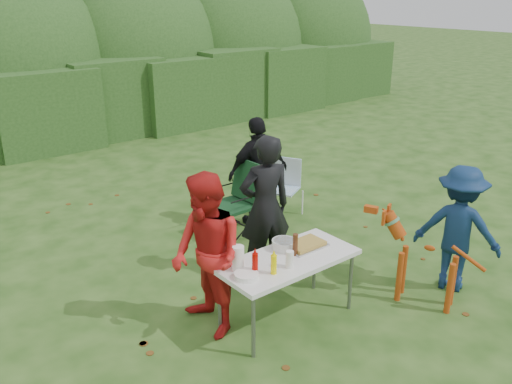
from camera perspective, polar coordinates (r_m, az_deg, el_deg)
ground at (r=6.36m, az=3.18°, el=-11.23°), size 80.00×80.00×0.00m
hedge_row at (r=12.78m, az=-21.55°, el=7.96°), size 22.00×1.40×1.70m
shrub_backdrop at (r=14.18m, az=-24.02°, el=11.86°), size 20.00×2.60×3.20m
folding_table at (r=5.68m, az=3.37°, el=-7.42°), size 1.50×0.70×0.74m
person_cook at (r=6.47m, az=0.97°, el=-1.67°), size 0.74×0.58×1.80m
person_red_jacket at (r=5.45m, az=-5.16°, el=-6.74°), size 0.72×0.89×1.71m
person_black_puffy at (r=7.96m, az=0.24°, el=2.12°), size 1.02×0.56×1.64m
child at (r=6.68m, az=20.50°, el=-3.64°), size 0.93×1.13×1.51m
dog at (r=6.34m, az=17.65°, el=-6.98°), size 0.84×1.18×1.04m
camping_chair at (r=7.66m, az=-2.31°, el=-0.93°), size 0.70×0.70×1.08m
lawn_chair at (r=8.48m, az=2.79°, el=0.50°), size 0.69×0.69×0.87m
food_tray at (r=5.90m, az=5.22°, el=-5.68°), size 0.45×0.30×0.02m
focaccia_bread at (r=5.88m, az=5.22°, el=-5.44°), size 0.40×0.26×0.04m
mustard_bottle at (r=5.31m, az=1.88°, el=-7.64°), size 0.06×0.06×0.20m
ketchup_bottle at (r=5.31m, az=-0.10°, el=-7.55°), size 0.06×0.06×0.22m
beer_bottle at (r=5.67m, az=4.15°, el=-5.55°), size 0.06×0.06×0.24m
paper_towel_roll at (r=5.36m, az=-1.89°, el=-6.99°), size 0.12×0.12×0.26m
cup_stack at (r=5.44m, az=3.57°, el=-7.09°), size 0.08×0.08×0.18m
pasta_bowl at (r=5.82m, az=2.95°, el=-5.53°), size 0.26×0.26×0.10m
plate_stack at (r=5.28m, az=-1.03°, el=-8.77°), size 0.24×0.24×0.05m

